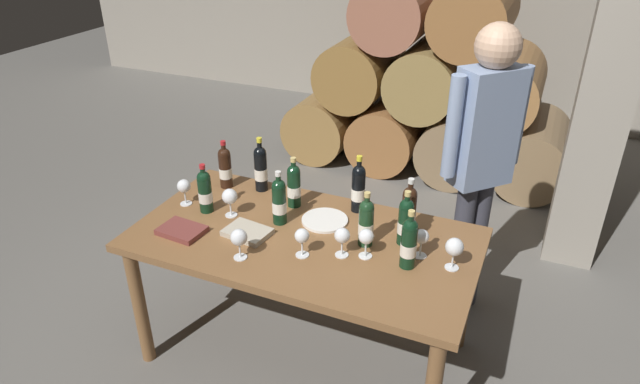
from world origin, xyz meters
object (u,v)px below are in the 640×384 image
Objects in this scene: wine_bottle_7 at (405,221)px; wine_glass_6 at (184,187)px; wine_bottle_1 at (358,188)px; wine_bottle_8 at (261,168)px; wine_glass_0 at (422,238)px; wine_glass_2 at (239,238)px; wine_glass_3 at (230,197)px; wine_bottle_2 at (225,167)px; serving_plate at (325,220)px; dining_table at (304,252)px; sommelier_presenting at (482,150)px; wine_glass_5 at (342,236)px; wine_glass_1 at (454,248)px; wine_glass_4 at (366,238)px; wine_bottle_3 at (205,191)px; wine_bottle_5 at (409,210)px; wine_bottle_0 at (409,243)px; wine_bottle_6 at (294,185)px; leather_ledger at (247,232)px; wine_bottle_4 at (279,201)px; wine_glass_7 at (302,237)px; wine_bottle_9 at (366,222)px.

wine_glass_6 is (-1.20, -0.10, -0.02)m from wine_bottle_7.
wine_bottle_8 is (-0.58, 0.00, 0.00)m from wine_bottle_1.
wine_glass_0 is 0.84m from wine_glass_2.
wine_bottle_8 is 2.05× the size of wine_glass_3.
serving_plate is at bearing -11.14° from wine_bottle_2.
dining_table is 0.99× the size of sommelier_presenting.
wine_bottle_7 reaches higher than wine_glass_5.
wine_glass_1 is 1.07× the size of wine_glass_4.
wine_bottle_3 is at bearing -115.07° from wine_bottle_8.
wine_bottle_0 is at bearing -74.50° from wine_bottle_5.
wine_glass_2 is 0.09× the size of sommelier_presenting.
wine_glass_4 is at bearing -7.17° from dining_table.
wine_glass_0 is at bearing 0.99° from wine_glass_6.
dining_table is 5.97× the size of wine_bottle_6.
wine_bottle_3 is 0.47m from wine_bottle_6.
wine_glass_5 is (0.67, -0.11, -0.01)m from wine_glass_3.
wine_bottle_8 reaches higher than wine_bottle_2.
wine_bottle_1 is 0.62m from leather_ledger.
serving_plate is (-0.19, 0.25, -0.10)m from wine_glass_5.
sommelier_presenting reaches higher than wine_bottle_4.
leather_ledger is at bearing -47.50° from wine_bottle_2.
wine_glass_0 is at bearing 6.09° from dining_table.
wine_bottle_7 is at bearing 6.94° from wine_glass_3.
leather_ledger is (0.37, -0.40, -0.11)m from wine_bottle_2.
wine_glass_5 is at bearing -161.60° from wine_glass_4.
wine_bottle_1 is 0.43m from wine_glass_5.
wine_bottle_0 is at bearing -22.63° from wine_bottle_6.
wine_bottle_6 is 1.98× the size of wine_glass_7.
wine_bottle_0 is 0.25m from wine_bottle_9.
wine_glass_6 is (-0.56, -0.03, -0.02)m from wine_bottle_4.
wine_bottle_8 is at bearing 132.80° from wine_bottle_4.
wine_bottle_1 is at bearing 65.80° from dining_table.
wine_glass_6 is 0.78m from serving_plate.
wine_bottle_5 reaches higher than wine_bottle_6.
wine_bottle_6 is at bearing -20.00° from wine_bottle_8.
leather_ledger is at bearing -164.90° from wine_bottle_9.
wine_glass_7 is at bearing -33.24° from wine_bottle_2.
wine_bottle_0 is 2.02× the size of wine_glass_0.
leather_ledger is (-0.73, -0.24, -0.11)m from wine_bottle_7.
wine_bottle_4 is (0.46, -0.23, 0.00)m from wine_bottle_2.
wine_bottle_6 is 0.26m from serving_plate.
wine_bottle_5 is at bearing 49.93° from wine_bottle_9.
leather_ledger is at bearing -133.51° from wine_bottle_1.
wine_bottle_3 is at bearing -178.06° from wine_glass_0.
wine_glass_4 is at bearing -178.65° from wine_bottle_0.
wine_bottle_2 is 1.82× the size of wine_glass_1.
wine_bottle_0 is 1.03× the size of wine_bottle_9.
wine_glass_4 is at bearing -27.22° from wine_bottle_8.
wine_glass_3 is at bearing 170.80° from wine_glass_5.
wine_bottle_3 reaches higher than wine_glass_4.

